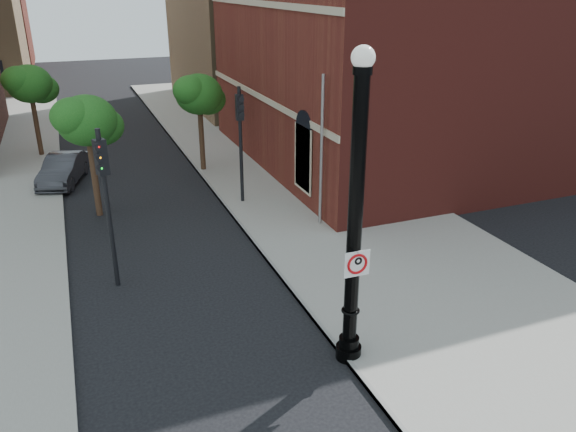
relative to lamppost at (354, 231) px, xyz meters
name	(u,v)px	position (x,y,z in m)	size (l,w,h in m)	color
ground	(257,368)	(-2.17, 0.41, -3.35)	(120.00, 120.00, 0.00)	black
sidewalk_right	(316,194)	(3.83, 10.41, -3.29)	(8.00, 60.00, 0.12)	gray
curb_edge	(226,206)	(-0.12, 10.41, -3.28)	(0.10, 60.00, 0.14)	gray
brick_wall_building	(468,27)	(13.83, 14.41, 2.91)	(22.30, 16.30, 12.50)	maroon
bg_building_tan_b	(331,1)	(13.83, 30.41, 3.65)	(22.00, 14.00, 14.00)	#8E714D
lamppost	(354,231)	(0.00, 0.00, 0.00)	(0.61, 0.61, 7.25)	black
no_parking_sign	(357,264)	(0.00, -0.18, -0.72)	(0.62, 0.07, 0.62)	white
parked_car	(63,169)	(-6.02, 15.99, -2.71)	(1.36, 3.90, 1.28)	#303036
traffic_signal_left	(104,184)	(-4.80, 5.63, -0.15)	(0.37, 0.42, 4.75)	black
traffic_signal_right	(240,127)	(0.65, 10.64, -0.17)	(0.32, 0.40, 4.72)	black
utility_pole	(321,154)	(2.63, 7.42, -0.59)	(0.11, 0.11, 5.52)	#999999
street_tree_a	(88,122)	(-4.84, 11.57, 0.30)	(2.57, 2.32, 4.63)	#321F14
street_tree_b	(30,85)	(-7.01, 20.86, 0.31)	(2.58, 2.33, 4.64)	#321F14
street_tree_c	(200,95)	(0.19, 15.41, 0.25)	(2.53, 2.29, 4.57)	#321F14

